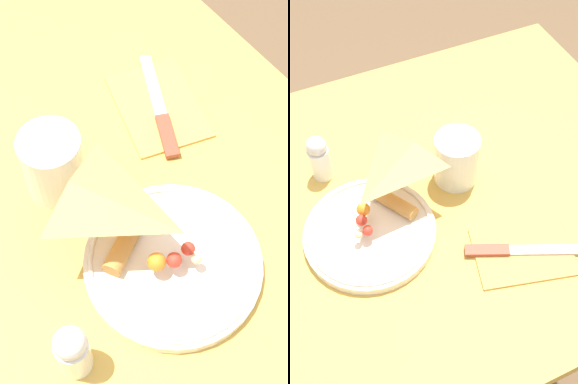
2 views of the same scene
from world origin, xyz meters
TOP-DOWN VIEW (x-y plane):
  - dining_table at (0.00, 0.00)m, footprint 1.10×0.73m
  - plate_pizza at (-0.03, -0.04)m, footprint 0.22×0.22m
  - milk_glass at (0.16, 0.01)m, footprint 0.08×0.08m
  - napkin_folded at (0.19, -0.17)m, footprint 0.18×0.15m
  - butter_knife at (0.18, -0.17)m, footprint 0.18×0.09m
  - salt_shaker at (-0.06, 0.12)m, footprint 0.04×0.04m

SIDE VIEW (x-z plane):
  - dining_table at x=0.00m, z-range 0.26..1.01m
  - napkin_folded at x=0.19m, z-range 0.75..0.75m
  - butter_knife at x=0.18m, z-range 0.75..0.76m
  - plate_pizza at x=-0.03m, z-range 0.74..0.79m
  - milk_glass at x=0.16m, z-range 0.74..0.84m
  - salt_shaker at x=-0.06m, z-range 0.75..0.84m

